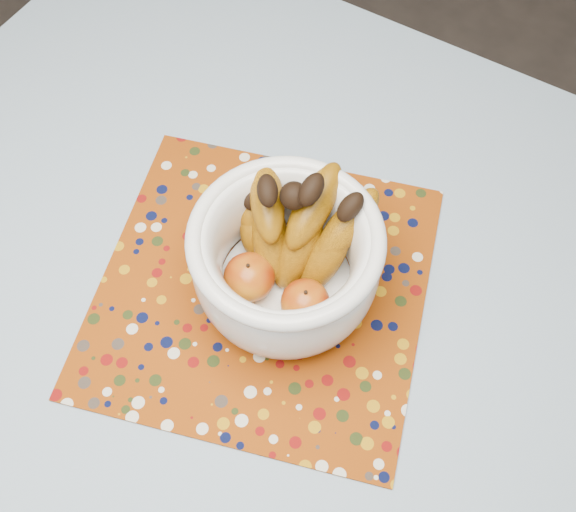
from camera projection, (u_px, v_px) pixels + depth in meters
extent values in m
plane|color=#2D2826|center=(248.00, 457.00, 1.58)|extent=(4.00, 4.00, 0.00)
cube|color=brown|center=(220.00, 339.00, 0.94)|extent=(1.20, 1.20, 0.04)
cylinder|color=brown|center=(174.00, 117.00, 1.62)|extent=(0.06, 0.06, 0.71)
cube|color=#6082A0|center=(219.00, 332.00, 0.92)|extent=(1.32, 1.32, 0.01)
cube|color=#7E3206|center=(263.00, 288.00, 0.94)|extent=(0.56, 0.56, 0.00)
cylinder|color=white|center=(286.00, 287.00, 0.94)|extent=(0.12, 0.12, 0.01)
cylinder|color=white|center=(286.00, 283.00, 0.92)|extent=(0.18, 0.18, 0.01)
torus|color=white|center=(286.00, 238.00, 0.82)|extent=(0.25, 0.25, 0.02)
ellipsoid|color=maroon|center=(249.00, 277.00, 0.89)|extent=(0.07, 0.07, 0.06)
ellipsoid|color=maroon|center=(305.00, 303.00, 0.87)|extent=(0.06, 0.06, 0.06)
sphere|color=black|center=(294.00, 196.00, 0.84)|extent=(0.04, 0.04, 0.04)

